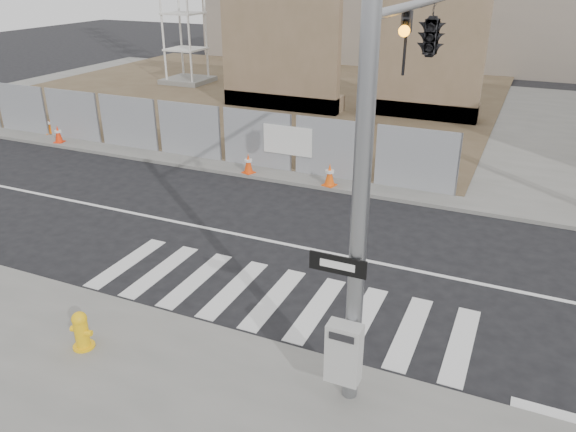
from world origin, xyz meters
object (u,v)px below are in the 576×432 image
at_px(traffic_cone_a, 51,125).
at_px(traffic_cone_c, 248,163).
at_px(signal_pole, 411,85).
at_px(traffic_cone_d, 330,175).
at_px(fire_hydrant, 81,330).
at_px(traffic_cone_b, 58,134).

xyz_separation_m(traffic_cone_a, traffic_cone_c, (9.95, -0.97, -0.02)).
xyz_separation_m(signal_pole, traffic_cone_c, (-6.64, 6.27, -4.32)).
bearing_deg(signal_pole, traffic_cone_d, 120.37).
height_order(fire_hydrant, traffic_cone_d, fire_hydrant).
bearing_deg(traffic_cone_a, traffic_cone_c, -5.55).
bearing_deg(traffic_cone_a, fire_hydrant, -42.95).
height_order(traffic_cone_b, traffic_cone_c, traffic_cone_b).
xyz_separation_m(traffic_cone_a, traffic_cone_d, (12.93, -0.97, 0.01)).
distance_m(signal_pole, traffic_cone_b, 17.19).
bearing_deg(traffic_cone_c, traffic_cone_d, 0.00).
distance_m(traffic_cone_b, traffic_cone_c, 8.72).
distance_m(fire_hydrant, traffic_cone_b, 14.40).
height_order(traffic_cone_b, traffic_cone_d, traffic_cone_d).
relative_size(traffic_cone_a, traffic_cone_b, 1.04).
bearing_deg(traffic_cone_d, signal_pole, -59.63).
relative_size(fire_hydrant, traffic_cone_c, 1.11).
height_order(signal_pole, traffic_cone_a, signal_pole).
height_order(fire_hydrant, traffic_cone_c, fire_hydrant).
xyz_separation_m(fire_hydrant, traffic_cone_a, (-11.63, 10.82, -0.03)).
distance_m(signal_pole, traffic_cone_a, 18.61).
xyz_separation_m(signal_pole, traffic_cone_d, (-3.67, 6.27, -4.30)).
bearing_deg(traffic_cone_d, traffic_cone_c, -180.00).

